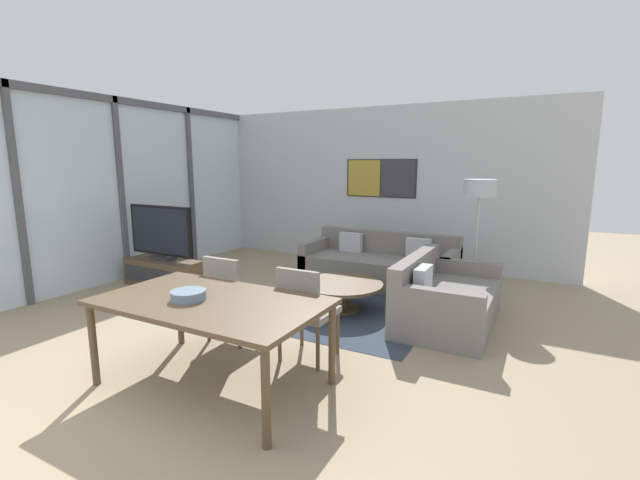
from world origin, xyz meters
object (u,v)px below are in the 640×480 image
Objects in this scene: dining_chair_left at (230,292)px; tv_console at (163,273)px; floor_lamp at (479,195)px; dining_table at (211,307)px; coffee_table at (341,289)px; dining_chair_centre at (305,307)px; sofa_side at (442,301)px; sofa_main at (380,266)px; fruit_bowl at (188,294)px; television at (161,233)px.

tv_console is at bearing 153.51° from dining_chair_left.
dining_table is at bearing -114.37° from floor_lamp.
dining_chair_left is at bearing -127.19° from floor_lamp.
coffee_table is 1.16× the size of dining_chair_centre.
sofa_side is 1.78× the size of dining_chair_centre.
sofa_main is 1.81m from floor_lamp.
dining_table is 2.05× the size of dining_chair_centre.
floor_lamp reaches higher than dining_chair_centre.
sofa_main is 8.12× the size of fruit_bowl.
coffee_table is (-1.20, -0.14, -0.00)m from sofa_side.
fruit_bowl is (2.51, -1.96, -0.03)m from television.
coffee_table is 1.16× the size of dining_chair_left.
dining_table is 6.57× the size of fruit_bowl.
dining_chair_left is (2.21, -1.10, -0.29)m from television.
coffee_table is at bearing 5.86° from tv_console.
sofa_main is 2.84m from dining_chair_left.
dining_table is at bearing 30.26° from fruit_bowl.
dining_table is (2.66, -1.87, 0.47)m from tv_console.
television is 2.87m from coffee_table.
television reaches higher than sofa_main.
floor_lamp reaches higher than coffee_table.
dining_chair_left reaches higher than sofa_side.
tv_console is 4.36× the size of fruit_bowl.
floor_lamp reaches higher than sofa_main.
sofa_main is (2.80, 1.67, 0.06)m from tv_console.
dining_table is 0.90m from dining_chair_left.
coffee_table is 1.48m from dining_chair_centre.
floor_lamp is (1.39, 1.22, 1.14)m from coffee_table.
sofa_main is 1.41× the size of floor_lamp.
dining_chair_centre is at bearing -2.61° from dining_chair_left.
sofa_side is (4.00, 0.43, 0.06)m from tv_console.
floor_lamp is at bearing 19.80° from tv_console.
dining_table is at bearing -59.65° from dining_chair_left.
dining_table is (-0.14, -2.16, 0.41)m from coffee_table.
television reaches higher than dining_chair_centre.
tv_console is 0.76× the size of sofa_side.
fruit_bowl reaches higher than sofa_main.
sofa_side is at bearing 6.66° from coffee_table.
coffee_table is at bearing 102.20° from dining_chair_centre.
dining_chair_left reaches higher than tv_console.
television is 0.53× the size of sofa_main.
dining_chair_centre is (3.11, -1.14, -0.29)m from television.
floor_lamp is at bearing -6.62° from sofa_main.
dining_chair_left is at bearing -26.50° from television.
sofa_side is (4.00, 0.43, -0.54)m from television.
tv_console is 3.26m from sofa_main.
sofa_main is (2.80, 1.67, -0.54)m from television.
sofa_side is at bearing 60.32° from dining_chair_centre.
tv_console is at bearing 144.90° from dining_table.
sofa_main is at bearing 96.27° from dining_chair_centre.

